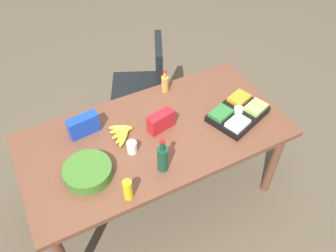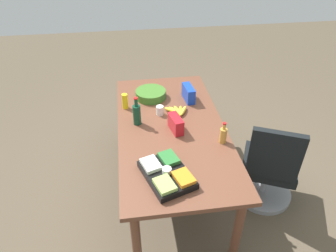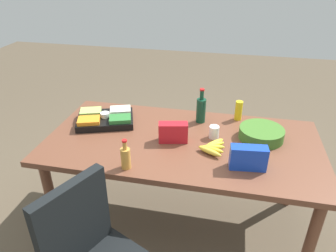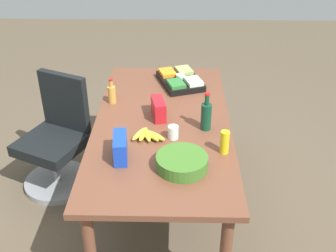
# 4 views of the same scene
# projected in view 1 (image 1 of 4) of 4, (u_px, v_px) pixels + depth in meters

# --- Properties ---
(ground_plane) EXTENTS (10.00, 10.00, 0.00)m
(ground_plane) POSITION_uv_depth(u_px,v_px,m) (157.00, 193.00, 3.02)
(ground_plane) COLOR brown
(conference_table) EXTENTS (1.91, 0.96, 0.77)m
(conference_table) POSITION_uv_depth(u_px,v_px,m) (155.00, 141.00, 2.53)
(conference_table) COLOR brown
(conference_table) RESTS_ON ground
(office_chair) EXTENTS (0.64, 0.64, 0.94)m
(office_chair) POSITION_uv_depth(u_px,v_px,m) (143.00, 94.00, 3.40)
(office_chair) COLOR gray
(office_chair) RESTS_ON ground
(paper_cup) EXTENTS (0.09, 0.09, 0.09)m
(paper_cup) POSITION_uv_depth(u_px,v_px,m) (132.00, 147.00, 2.32)
(paper_cup) COLOR white
(paper_cup) RESTS_ON conference_table
(veggie_tray) EXTENTS (0.49, 0.42, 0.09)m
(veggie_tray) POSITION_uv_depth(u_px,v_px,m) (238.00, 113.00, 2.57)
(veggie_tray) COLOR black
(veggie_tray) RESTS_ON conference_table
(salad_bowl) EXTENTS (0.34, 0.34, 0.08)m
(salad_bowl) POSITION_uv_depth(u_px,v_px,m) (88.00, 172.00, 2.18)
(salad_bowl) COLOR #3D6F26
(salad_bowl) RESTS_ON conference_table
(chip_bag_red) EXTENTS (0.21, 0.12, 0.14)m
(chip_bag_red) POSITION_uv_depth(u_px,v_px,m) (161.00, 121.00, 2.46)
(chip_bag_red) COLOR red
(chip_bag_red) RESTS_ON conference_table
(chip_bag_blue) EXTENTS (0.23, 0.10, 0.15)m
(chip_bag_blue) POSITION_uv_depth(u_px,v_px,m) (83.00, 125.00, 2.42)
(chip_bag_blue) COLOR #173FBD
(chip_bag_blue) RESTS_ON conference_table
(wine_bottle) EXTENTS (0.08, 0.08, 0.27)m
(wine_bottle) POSITION_uv_depth(u_px,v_px,m) (163.00, 158.00, 2.18)
(wine_bottle) COLOR #12402A
(wine_bottle) RESTS_ON conference_table
(banana_bunch) EXTENTS (0.18, 0.24, 0.04)m
(banana_bunch) POSITION_uv_depth(u_px,v_px,m) (122.00, 133.00, 2.44)
(banana_bunch) COLOR yellow
(banana_bunch) RESTS_ON conference_table
(mustard_bottle) EXTENTS (0.06, 0.06, 0.15)m
(mustard_bottle) POSITION_uv_depth(u_px,v_px,m) (128.00, 190.00, 2.05)
(mustard_bottle) COLOR yellow
(mustard_bottle) RESTS_ON conference_table
(dressing_bottle) EXTENTS (0.08, 0.08, 0.20)m
(dressing_bottle) POSITION_uv_depth(u_px,v_px,m) (165.00, 83.00, 2.75)
(dressing_bottle) COLOR gold
(dressing_bottle) RESTS_ON conference_table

